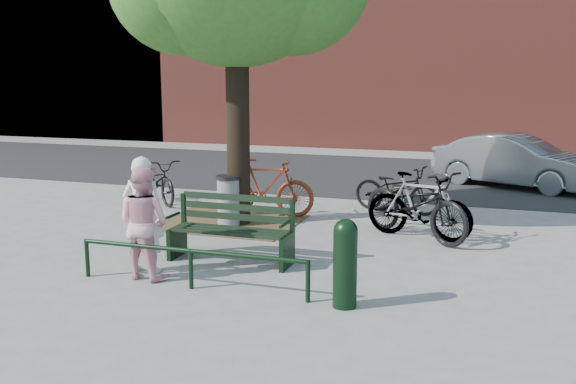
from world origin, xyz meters
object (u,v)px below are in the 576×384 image
(park_bench, at_px, (232,228))
(person_left, at_px, (143,215))
(person_right, at_px, (144,222))
(bollard, at_px, (345,260))
(parked_car, at_px, (515,161))
(bicycle_c, at_px, (415,204))
(litter_bin, at_px, (229,201))

(park_bench, relative_size, person_left, 1.12)
(person_left, bearing_deg, person_right, 112.89)
(bollard, relative_size, parked_car, 0.28)
(person_left, xyz_separation_m, bicycle_c, (3.16, 2.97, -0.22))
(person_left, relative_size, bollard, 1.52)
(person_left, distance_m, parked_car, 9.68)
(parked_car, bearing_deg, litter_bin, 164.11)
(park_bench, height_order, litter_bin, park_bench)
(park_bench, xyz_separation_m, person_right, (-0.77, -1.06, 0.25))
(parked_car, bearing_deg, person_left, 174.73)
(person_right, height_order, litter_bin, person_right)
(person_right, relative_size, bollard, 1.43)
(bicycle_c, height_order, parked_car, parked_car)
(person_right, xyz_separation_m, parked_car, (4.60, 8.65, -0.12))
(person_right, xyz_separation_m, litter_bin, (-0.14, 2.98, -0.28))
(bollard, bearing_deg, litter_bin, 131.59)
(park_bench, relative_size, bollard, 1.70)
(bollard, xyz_separation_m, bicycle_c, (0.32, 3.41, 0.01))
(park_bench, bearing_deg, person_right, -126.03)
(park_bench, distance_m, bollard, 2.32)
(bollard, relative_size, bicycle_c, 0.48)
(bollard, distance_m, parked_car, 9.08)
(bicycle_c, bearing_deg, person_left, 168.03)
(person_left, xyz_separation_m, person_right, (0.13, -0.21, -0.05))
(bollard, distance_m, litter_bin, 4.29)
(litter_bin, bearing_deg, bollard, -48.41)
(litter_bin, height_order, bicycle_c, bicycle_c)
(bollard, bearing_deg, park_bench, 146.44)
(person_left, height_order, parked_car, person_left)
(person_right, xyz_separation_m, bollard, (2.71, -0.22, -0.18))
(bollard, height_order, litter_bin, bollard)
(park_bench, height_order, bollard, bollard)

